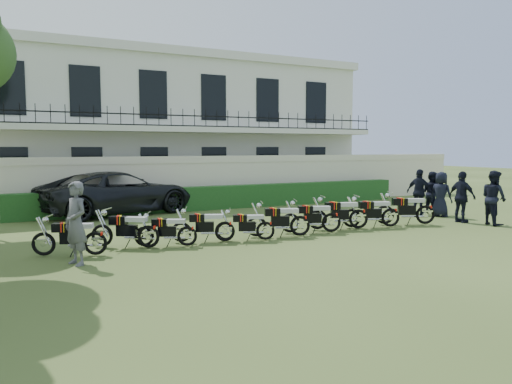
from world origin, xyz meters
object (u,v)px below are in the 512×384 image
motorcycle_6 (331,218)px  officer_3 (441,194)px  motorcycle_1 (149,231)px  motorcycle_3 (225,226)px  motorcycle_4 (265,226)px  motorcycle_5 (300,221)px  motorcycle_2 (187,231)px  motorcycle_7 (359,214)px  motorcycle_9 (425,210)px  officer_2 (462,197)px  officer_5 (419,192)px  officer_4 (432,193)px  officer_1 (494,198)px  inspector (76,223)px  suv (118,193)px  motorcycle_0 (95,238)px  motorcycle_8 (391,213)px

motorcycle_6 → officer_3: bearing=-57.0°
motorcycle_1 → motorcycle_3: (2.17, -0.10, -0.03)m
motorcycle_4 → motorcycle_5: (1.23, 0.09, 0.06)m
motorcycle_2 → officer_3: 10.79m
motorcycle_5 → motorcycle_7: motorcycle_7 is taller
motorcycle_3 → motorcycle_5: size_ratio=0.93×
motorcycle_4 → motorcycle_9: motorcycle_9 is taller
officer_2 → officer_5: officer_2 is taller
motorcycle_7 → officer_2: size_ratio=1.03×
motorcycle_2 → officer_3: bearing=-58.9°
motorcycle_4 → officer_4: (8.65, 1.94, 0.44)m
officer_2 → officer_4: officer_2 is taller
motorcycle_4 → officer_2: officer_2 is taller
motorcycle_7 → officer_2: officer_2 is taller
officer_1 → motorcycle_6: bearing=92.0°
inspector → motorcycle_9: bearing=71.4°
motorcycle_1 → officer_1: officer_1 is taller
motorcycle_1 → officer_1: 11.83m
motorcycle_6 → motorcycle_7: size_ratio=0.94×
motorcycle_4 → suv: 8.22m
motorcycle_3 → inspector: bearing=125.9°
motorcycle_3 → suv: bearing=33.6°
motorcycle_4 → officer_2: size_ratio=0.86×
motorcycle_9 → officer_1: 2.39m
motorcycle_0 → motorcycle_6: motorcycle_6 is taller
motorcycle_0 → motorcycle_4: size_ratio=1.09×
motorcycle_1 → officer_3: officer_3 is taller
motorcycle_3 → motorcycle_6: bearing=-68.7°
suv → officer_1: (10.93, -8.87, 0.08)m
motorcycle_9 → inspector: bearing=120.5°
motorcycle_0 → motorcycle_6: 7.19m
motorcycle_6 → motorcycle_8: (2.39, -0.05, 0.01)m
motorcycle_0 → officer_5: 12.94m
officer_3 → officer_4: size_ratio=1.01×
motorcycle_0 → motorcycle_2: bearing=-64.9°
motorcycle_3 → suv: suv is taller
officer_2 → motorcycle_9: bearing=79.2°
motorcycle_8 → officer_1: officer_1 is taller
officer_4 → motorcycle_3: bearing=92.8°
motorcycle_2 → motorcycle_6: (4.78, 0.01, 0.05)m
officer_2 → motorcycle_3: bearing=83.3°
motorcycle_3 → officer_1: officer_1 is taller
suv → officer_5: size_ratio=3.40×
motorcycle_9 → suv: bearing=76.1°
motorcycle_0 → motorcycle_8: (9.58, -0.00, 0.03)m
suv → motorcycle_1: bearing=159.2°
motorcycle_3 → motorcycle_8: (6.00, -0.18, 0.04)m
officer_2 → motorcycle_1: bearing=83.4°
officer_1 → motorcycle_1: bearing=96.7°
motorcycle_2 → officer_4: 11.10m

